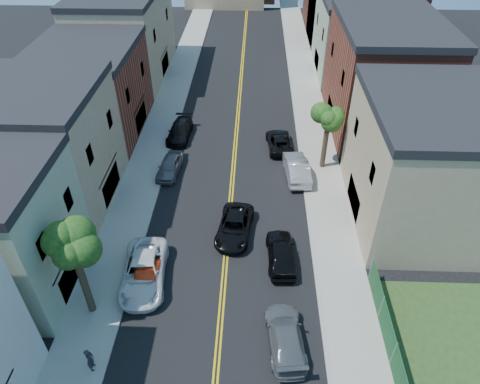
# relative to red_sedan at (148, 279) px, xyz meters

# --- Properties ---
(sidewalk_left) EXTENTS (3.20, 100.00, 0.15)m
(sidewalk_left) POSITION_rel_red_sedan_xyz_m (-3.04, 23.96, -0.59)
(sidewalk_left) COLOR gray
(sidewalk_left) RESTS_ON ground
(sidewalk_right) EXTENTS (3.20, 100.00, 0.15)m
(sidewalk_right) POSITION_rel_red_sedan_xyz_m (12.76, 23.96, -0.59)
(sidewalk_right) COLOR gray
(sidewalk_right) RESTS_ON ground
(curb_left) EXTENTS (0.30, 100.00, 0.15)m
(curb_left) POSITION_rel_red_sedan_xyz_m (-1.29, 23.96, -0.59)
(curb_left) COLOR gray
(curb_left) RESTS_ON ground
(curb_right) EXTENTS (0.30, 100.00, 0.15)m
(curb_right) POSITION_rel_red_sedan_xyz_m (11.01, 23.96, -0.59)
(curb_right) COLOR gray
(curb_right) RESTS_ON ground
(bldg_left_tan_near) EXTENTS (9.00, 10.00, 9.00)m
(bldg_left_tan_near) POSITION_rel_red_sedan_xyz_m (-9.14, 8.96, 3.84)
(bldg_left_tan_near) COLOR #998466
(bldg_left_tan_near) RESTS_ON ground
(bldg_left_brick) EXTENTS (9.00, 12.00, 8.00)m
(bldg_left_brick) POSITION_rel_red_sedan_xyz_m (-9.14, 19.96, 3.34)
(bldg_left_brick) COLOR brown
(bldg_left_brick) RESTS_ON ground
(bldg_left_tan_far) EXTENTS (9.00, 16.00, 9.50)m
(bldg_left_tan_far) POSITION_rel_red_sedan_xyz_m (-9.14, 33.96, 4.09)
(bldg_left_tan_far) COLOR #998466
(bldg_left_tan_far) RESTS_ON ground
(bldg_right_tan) EXTENTS (9.00, 12.00, 9.00)m
(bldg_right_tan) POSITION_rel_red_sedan_xyz_m (18.86, 7.96, 3.84)
(bldg_right_tan) COLOR #998466
(bldg_right_tan) RESTS_ON ground
(bldg_right_brick) EXTENTS (9.00, 14.00, 10.00)m
(bldg_right_brick) POSITION_rel_red_sedan_xyz_m (18.86, 21.96, 4.34)
(bldg_right_brick) COLOR brown
(bldg_right_brick) RESTS_ON ground
(bldg_right_palegrn) EXTENTS (9.00, 12.00, 8.50)m
(bldg_right_palegrn) POSITION_rel_red_sedan_xyz_m (18.86, 35.96, 3.59)
(bldg_right_palegrn) COLOR gray
(bldg_right_palegrn) RESTS_ON ground
(fence_right) EXTENTS (0.04, 15.00, 1.90)m
(fence_right) POSITION_rel_red_sedan_xyz_m (14.36, -6.54, 0.44)
(fence_right) COLOR #143F1E
(fence_right) RESTS_ON sidewalk_right
(tree_left_mid) EXTENTS (5.20, 5.20, 9.29)m
(tree_left_mid) POSITION_rel_red_sedan_xyz_m (-3.02, -2.03, 5.92)
(tree_left_mid) COLOR #322419
(tree_left_mid) RESTS_ON sidewalk_left
(tree_right_far) EXTENTS (4.40, 4.40, 8.03)m
(tree_right_far) POSITION_rel_red_sedan_xyz_m (12.78, 13.97, 5.09)
(tree_right_far) COLOR #322419
(tree_right_far) RESTS_ON sidewalk_right
(red_sedan) EXTENTS (1.46, 4.05, 1.33)m
(red_sedan) POSITION_rel_red_sedan_xyz_m (0.00, 0.00, 0.00)
(red_sedan) COLOR red
(red_sedan) RESTS_ON ground
(white_pickup) EXTENTS (3.22, 6.15, 1.65)m
(white_pickup) POSITION_rel_red_sedan_xyz_m (-0.31, 0.47, 0.16)
(white_pickup) COLOR silver
(white_pickup) RESTS_ON ground
(grey_car_left) EXTENTS (2.15, 4.42, 1.45)m
(grey_car_left) POSITION_rel_red_sedan_xyz_m (-0.64, 12.61, 0.06)
(grey_car_left) COLOR #5C5E64
(grey_car_left) RESTS_ON ground
(black_car_left) EXTENTS (2.34, 5.08, 1.44)m
(black_car_left) POSITION_rel_red_sedan_xyz_m (-0.64, 18.64, 0.06)
(black_car_left) COLOR black
(black_car_left) RESTS_ON ground
(grey_car_right) EXTENTS (2.50, 5.13, 1.44)m
(grey_car_right) POSITION_rel_red_sedan_xyz_m (8.66, -3.91, 0.05)
(grey_car_right) COLOR #595D61
(grey_car_right) RESTS_ON ground
(black_car_right) EXTENTS (2.10, 4.74, 1.59)m
(black_car_right) POSITION_rel_red_sedan_xyz_m (8.66, 2.52, 0.13)
(black_car_right) COLOR black
(black_car_right) RESTS_ON ground
(silver_car_right) EXTENTS (2.30, 5.33, 1.70)m
(silver_car_right) POSITION_rel_red_sedan_xyz_m (10.36, 12.53, 0.19)
(silver_car_right) COLOR #A5A7AD
(silver_car_right) RESTS_ON ground
(dark_car_right_far) EXTENTS (2.70, 4.99, 1.33)m
(dark_car_right_far) POSITION_rel_red_sedan_xyz_m (9.05, 17.12, 0.00)
(dark_car_right_far) COLOR black
(dark_car_right_far) RESTS_ON ground
(black_suv_lane) EXTENTS (2.93, 5.32, 1.41)m
(black_suv_lane) POSITION_rel_red_sedan_xyz_m (5.36, 5.12, 0.04)
(black_suv_lane) COLOR black
(black_suv_lane) RESTS_ON ground
(pedestrian_left) EXTENTS (0.49, 0.66, 1.64)m
(pedestrian_left) POSITION_rel_red_sedan_xyz_m (-1.84, -5.87, 0.31)
(pedestrian_left) COLOR #23242B
(pedestrian_left) RESTS_ON sidewalk_left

